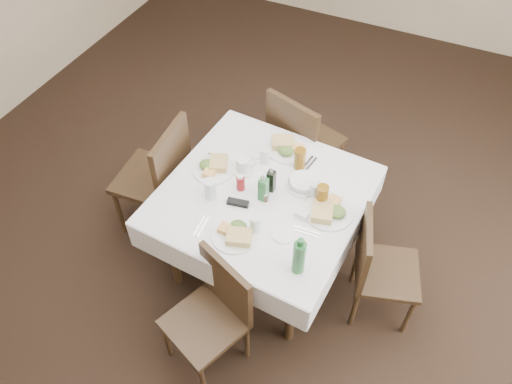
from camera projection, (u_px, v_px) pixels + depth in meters
ground_plane at (272, 248)px, 3.82m from camera, size 7.00×7.00×0.00m
room_shell at (280, 54)px, 2.54m from camera, size 6.04×7.04×2.80m
dining_table at (263, 202)px, 3.24m from camera, size 1.32×1.32×0.76m
chair_north at (300, 139)px, 3.81m from camera, size 0.58×0.58×0.98m
chair_south at (215, 309)px, 2.92m from camera, size 0.53×0.53×0.87m
chair_east at (376, 264)px, 3.14m from camera, size 0.50×0.50×0.85m
chair_west at (161, 173)px, 3.56m from camera, size 0.50×0.50×0.98m
meal_north at (287, 147)px, 3.42m from camera, size 0.30×0.30×0.06m
meal_south at (236, 233)px, 2.93m from camera, size 0.28×0.28×0.06m
meal_east at (328, 211)px, 3.04m from camera, size 0.31×0.31×0.07m
meal_west at (213, 167)px, 3.29m from camera, size 0.28×0.28×0.06m
side_plate_a at (257, 152)px, 3.42m from camera, size 0.15×0.15×0.01m
side_plate_b at (283, 233)px, 2.95m from camera, size 0.15×0.15×0.01m
water_n at (265, 156)px, 3.32m from camera, size 0.06×0.06×0.12m
water_s at (256, 224)px, 2.93m from camera, size 0.06×0.06×0.12m
water_e at (314, 190)px, 3.11m from camera, size 0.06×0.06×0.11m
water_w at (211, 189)px, 3.10m from camera, size 0.08×0.08×0.14m
iced_tea_a at (300, 159)px, 3.27m from camera, size 0.07×0.07×0.16m
iced_tea_b at (322, 196)px, 3.05m from camera, size 0.08×0.08×0.16m
bread_basket at (303, 184)px, 3.18m from camera, size 0.20×0.20×0.07m
oil_cruet_dark at (271, 180)px, 3.13m from camera, size 0.05×0.05×0.20m
oil_cruet_green at (263, 188)px, 3.07m from camera, size 0.05×0.05×0.22m
ketchup_bottle at (241, 183)px, 3.16m from camera, size 0.05×0.05×0.12m
salt_shaker at (262, 192)px, 3.13m from camera, size 0.03×0.03×0.07m
pepper_shaker at (265, 197)px, 3.10m from camera, size 0.03×0.03×0.07m
coffee_mug at (243, 165)px, 3.27m from camera, size 0.15×0.15×0.11m
sunglasses at (238, 203)px, 3.10m from camera, size 0.14×0.07×0.03m
green_bottle at (299, 257)px, 2.70m from camera, size 0.07×0.07×0.28m
sugar_caddy at (302, 215)px, 3.03m from camera, size 0.08×0.05×0.04m
cutlery_n at (308, 165)px, 3.34m from camera, size 0.07×0.19×0.01m
cutlery_s at (201, 226)px, 2.99m from camera, size 0.05×0.17×0.01m
cutlery_e at (306, 232)px, 2.97m from camera, size 0.16×0.05×0.01m
cutlery_w at (218, 158)px, 3.38m from camera, size 0.16×0.04×0.01m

